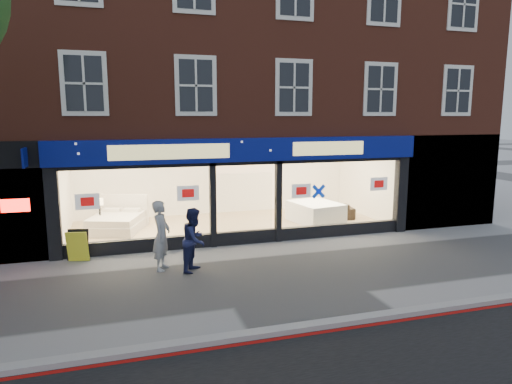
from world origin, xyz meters
name	(u,v)px	position (x,y,z in m)	size (l,w,h in m)	color
ground	(279,276)	(0.00, 0.00, 0.00)	(120.00, 120.00, 0.00)	gray
kerb_line	(336,330)	(0.00, -3.10, 0.01)	(60.00, 0.10, 0.01)	#8C0A07
kerb_stone	(331,323)	(0.00, -2.90, 0.06)	(60.00, 0.25, 0.12)	gray
showroom_floor	(230,226)	(0.00, 5.25, 0.05)	(11.00, 4.50, 0.10)	tan
building	(217,41)	(-0.02, 6.93, 6.67)	(19.00, 8.26, 10.30)	brown
display_bed	(117,222)	(-3.85, 5.53, 0.41)	(2.16, 2.38, 1.10)	beige
bedside_table	(101,223)	(-4.40, 5.62, 0.38)	(0.45, 0.45, 0.55)	brown
mattress_stack	(315,212)	(3.10, 4.74, 0.47)	(1.78, 2.09, 0.73)	white
sofa	(326,211)	(3.70, 5.12, 0.40)	(2.07, 0.81, 0.61)	black
a_board	(78,246)	(-4.90, 2.70, 0.44)	(0.57, 0.37, 0.88)	yellow
pedestrian_grey	(161,235)	(-2.75, 1.34, 0.91)	(0.66, 0.44, 1.82)	#9D9FA4
pedestrian_blue	(194,240)	(-1.96, 0.99, 0.83)	(0.80, 0.63, 1.65)	#181C44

